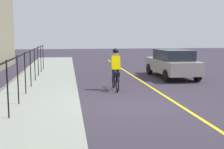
{
  "coord_description": "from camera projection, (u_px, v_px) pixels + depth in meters",
  "views": [
    {
      "loc": [
        -9.6,
        2.16,
        2.42
      ],
      "look_at": [
        0.64,
        0.62,
        1.0
      ],
      "focal_mm": 46.97,
      "sensor_mm": 36.0,
      "label": 1
    }
  ],
  "objects": [
    {
      "name": "cyclist_lead",
      "position": [
        116.0,
        69.0,
        12.74
      ],
      "size": [
        1.71,
        0.36,
        1.83
      ],
      "rotation": [
        0.0,
        0.0,
        -0.0
      ],
      "color": "black",
      "rests_on": "ground"
    },
    {
      "name": "ground_plane",
      "position": [
        133.0,
        105.0,
        10.06
      ],
      "size": [
        80.0,
        80.0,
        0.0
      ],
      "primitive_type": "plane",
      "color": "#322C39"
    },
    {
      "name": "iron_fence",
      "position": [
        21.0,
        66.0,
        10.3
      ],
      "size": [
        18.29,
        0.04,
        1.6
      ],
      "color": "black",
      "rests_on": "sidewalk"
    },
    {
      "name": "sidewalk",
      "position": [
        31.0,
        107.0,
        9.55
      ],
      "size": [
        40.0,
        3.2,
        0.15
      ],
      "primitive_type": "cube",
      "color": "gray",
      "rests_on": "ground"
    },
    {
      "name": "lane_line_centre",
      "position": [
        177.0,
        104.0,
        10.29
      ],
      "size": [
        36.0,
        0.12,
        0.01
      ],
      "primitive_type": "cube",
      "color": "yellow",
      "rests_on": "ground"
    },
    {
      "name": "patrol_sedan",
      "position": [
        172.0,
        63.0,
        16.47
      ],
      "size": [
        4.43,
        1.99,
        1.58
      ],
      "rotation": [
        0.0,
        0.0,
        0.02
      ],
      "color": "gray",
      "rests_on": "ground"
    }
  ]
}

